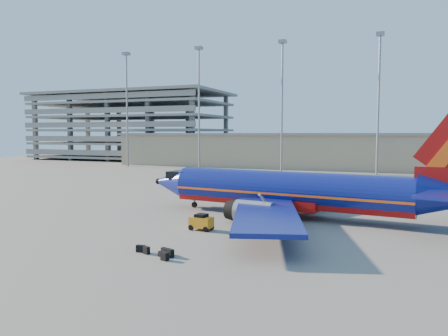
# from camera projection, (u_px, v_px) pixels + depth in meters

# --- Properties ---
(ground) EXTENTS (220.00, 220.00, 0.00)m
(ground) POSITION_uv_depth(u_px,v_px,m) (229.00, 204.00, 52.32)
(ground) COLOR slate
(ground) RESTS_ON ground
(terminal_building) EXTENTS (122.00, 16.00, 8.50)m
(terminal_building) POSITION_uv_depth(u_px,v_px,m) (356.00, 151.00, 102.20)
(terminal_building) COLOR gray
(terminal_building) RESTS_ON ground
(parking_garage) EXTENTS (62.00, 32.00, 21.40)m
(parking_garage) POSITION_uv_depth(u_px,v_px,m) (132.00, 123.00, 142.63)
(parking_garage) COLOR slate
(parking_garage) RESTS_ON ground
(light_mast_row) EXTENTS (101.60, 1.60, 28.65)m
(light_mast_row) POSITION_uv_depth(u_px,v_px,m) (329.00, 90.00, 91.82)
(light_mast_row) COLOR gray
(light_mast_row) RESTS_ON ground
(aircraft_main) EXTENTS (35.44, 33.90, 12.02)m
(aircraft_main) POSITION_uv_depth(u_px,v_px,m) (295.00, 192.00, 43.82)
(aircraft_main) COLOR navy
(aircraft_main) RESTS_ON ground
(baggage_tug) EXTENTS (2.09, 1.40, 1.42)m
(baggage_tug) POSITION_uv_depth(u_px,v_px,m) (201.00, 222.00, 38.08)
(baggage_tug) COLOR orange
(baggage_tug) RESTS_ON ground
(luggage_pile) EXTENTS (3.24, 1.73, 0.55)m
(luggage_pile) POSITION_uv_depth(u_px,v_px,m) (159.00, 252.00, 30.10)
(luggage_pile) COLOR black
(luggage_pile) RESTS_ON ground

